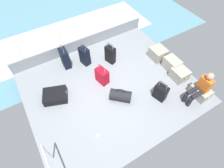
{
  "coord_description": "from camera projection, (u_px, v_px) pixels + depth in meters",
  "views": [
    {
      "loc": [
        2.91,
        -1.72,
        4.59
      ],
      "look_at": [
        0.08,
        -0.02,
        0.25
      ],
      "focal_mm": 28.47,
      "sensor_mm": 36.0,
      "label": 1
    }
  ],
  "objects": [
    {
      "name": "gunwale_port",
      "position": [
        82.0,
        43.0,
        6.65
      ],
      "size": [
        0.06,
        5.2,
        0.45
      ],
      "primitive_type": "cube",
      "color": "gray",
      "rests_on": "ground_plane"
    },
    {
      "name": "cargo_crate_2",
      "position": [
        180.0,
        74.0,
        5.78
      ],
      "size": [
        0.53,
        0.47,
        0.38
      ],
      "color": "#9E9989",
      "rests_on": "ground_plane"
    },
    {
      "name": "suitcase_5",
      "position": [
        102.0,
        76.0,
        5.63
      ],
      "size": [
        0.46,
        0.34,
        0.71
      ],
      "color": "#B70C1E",
      "rests_on": "ground_plane"
    },
    {
      "name": "suitcase_0",
      "position": [
        85.0,
        56.0,
        6.08
      ],
      "size": [
        0.39,
        0.3,
        0.77
      ],
      "color": "black",
      "rests_on": "ground_plane"
    },
    {
      "name": "paper_cup",
      "position": [
        98.0,
        136.0,
        4.66
      ],
      "size": [
        0.08,
        0.08,
        0.1
      ],
      "primitive_type": "cylinder",
      "color": "white",
      "rests_on": "ground_plane"
    },
    {
      "name": "cargo_crate_3",
      "position": [
        200.0,
        92.0,
        5.37
      ],
      "size": [
        0.6,
        0.4,
        0.34
      ],
      "color": "#9E9989",
      "rests_on": "ground_plane"
    },
    {
      "name": "cargo_crate_1",
      "position": [
        172.0,
        64.0,
        6.02
      ],
      "size": [
        0.59,
        0.39,
        0.42
      ],
      "color": "#9E9989",
      "rests_on": "ground_plane"
    },
    {
      "name": "suitcase_3",
      "position": [
        110.0,
        55.0,
        6.14
      ],
      "size": [
        0.4,
        0.29,
        0.79
      ],
      "color": "black",
      "rests_on": "ground_plane"
    },
    {
      "name": "ground_plane",
      "position": [
        111.0,
        87.0,
        5.72
      ],
      "size": [
        4.4,
        5.2,
        0.06
      ],
      "primitive_type": "cube",
      "color": "gray"
    },
    {
      "name": "suitcase_2",
      "position": [
        161.0,
        92.0,
        5.25
      ],
      "size": [
        0.43,
        0.33,
        0.71
      ],
      "color": "black",
      "rests_on": "ground_plane"
    },
    {
      "name": "railing_port",
      "position": [
        80.0,
        31.0,
        6.21
      ],
      "size": [
        0.04,
        4.2,
        1.02
      ],
      "color": "silver",
      "rests_on": "ground_plane"
    },
    {
      "name": "cargo_crate_0",
      "position": [
        158.0,
        53.0,
        6.36
      ],
      "size": [
        0.57,
        0.5,
        0.4
      ],
      "color": "gray",
      "rests_on": "ground_plane"
    },
    {
      "name": "sea_wake",
      "position": [
        70.0,
        35.0,
        7.84
      ],
      "size": [
        12.0,
        12.0,
        0.01
      ],
      "color": "#598C9E",
      "rests_on": "ground_plane"
    },
    {
      "name": "passenger_seated",
      "position": [
        201.0,
        87.0,
        5.02
      ],
      "size": [
        0.34,
        0.66,
        1.04
      ],
      "color": "orange",
      "rests_on": "ground_plane"
    },
    {
      "name": "suitcase_4",
      "position": [
        65.0,
        58.0,
        6.01
      ],
      "size": [
        0.44,
        0.25,
        0.87
      ],
      "color": "black",
      "rests_on": "ground_plane"
    },
    {
      "name": "suitcase_1",
      "position": [
        55.0,
        96.0,
        5.34
      ],
      "size": [
        0.74,
        0.83,
        0.25
      ],
      "color": "black",
      "rests_on": "ground_plane"
    },
    {
      "name": "duffel_bag",
      "position": [
        121.0,
        95.0,
        5.29
      ],
      "size": [
        0.68,
        0.7,
        0.49
      ],
      "color": "black",
      "rests_on": "ground_plane"
    }
  ]
}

